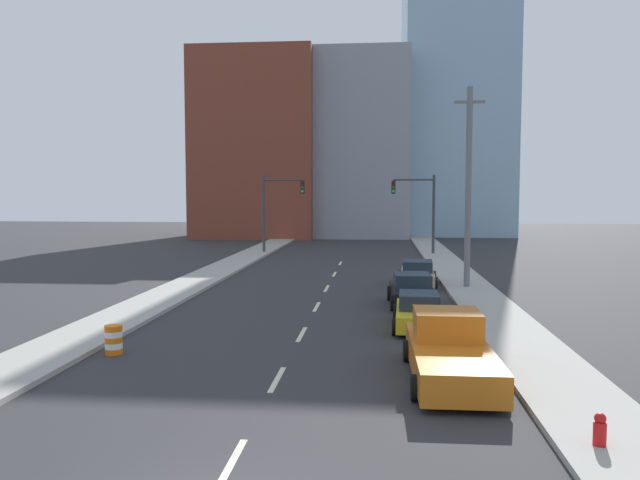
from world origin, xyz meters
The scene contains 21 objects.
sidewalk_left centered at (-7.77, 48.07, 0.08)m, with size 2.68×96.13×0.17m.
sidewalk_right centered at (7.77, 48.07, 0.08)m, with size 2.68×96.13×0.17m.
lane_stripe_at_2m centered at (0.00, 2.00, 0.00)m, with size 0.16×2.40×0.01m, color beige.
lane_stripe_at_8m centered at (0.00, 7.53, 0.00)m, with size 0.16×2.40×0.01m, color beige.
lane_stripe_at_13m centered at (0.00, 13.16, 0.00)m, with size 0.16×2.40×0.01m, color beige.
lane_stripe_at_19m centered at (0.00, 18.81, 0.00)m, with size 0.16×2.40×0.01m, color beige.
lane_stripe_at_24m centered at (0.00, 24.36, 0.00)m, with size 0.16×2.40×0.01m, color beige.
lane_stripe_at_30m centered at (0.00, 30.39, 0.00)m, with size 0.16×2.40×0.01m, color beige.
lane_stripe_at_37m centered at (0.00, 36.72, 0.00)m, with size 0.16×2.40×0.01m, color beige.
building_brick_left centered at (-11.57, 66.40, 10.78)m, with size 14.00×16.00×21.57m.
building_office_center centered at (0.30, 70.40, 10.83)m, with size 12.00×20.00×21.66m.
building_glass_right centered at (12.49, 74.40, 18.85)m, with size 13.00×20.00×37.70m.
traffic_signal_left centered at (-6.09, 43.49, 4.29)m, with size 3.66×0.35×6.75m.
traffic_signal_right centered at (6.48, 43.49, 4.29)m, with size 3.66×0.35×6.75m.
utility_pole_right_mid centered at (7.63, 24.78, 5.57)m, with size 1.60×0.32×10.89m.
traffic_barrel centered at (-5.75, 9.76, 0.47)m, with size 0.56×0.56×0.95m.
fire_hydrant centered at (7.28, 3.19, 0.41)m, with size 0.26×0.26×0.84m.
pickup_truck_orange centered at (4.85, 8.12, 0.75)m, with size 2.49×5.99×1.81m.
sedan_yellow centered at (4.39, 14.63, 0.64)m, with size 2.13×4.30×1.38m.
sedan_black centered at (4.40, 19.55, 0.69)m, with size 2.28×4.43×1.50m.
sedan_tan centered at (5.02, 25.69, 0.67)m, with size 2.31×4.57×1.45m.
Camera 1 is at (2.81, -9.49, 5.24)m, focal length 35.00 mm.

